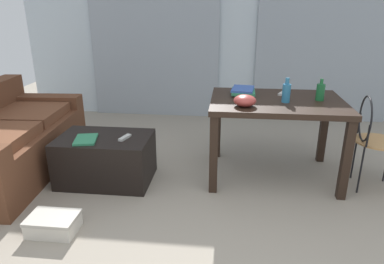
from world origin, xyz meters
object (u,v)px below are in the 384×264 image
at_px(wire_chair, 372,133).
at_px(bowl, 245,101).
at_px(tv_remote_primary, 125,138).
at_px(bottle_far, 286,92).
at_px(magazine, 86,139).
at_px(coffee_table, 106,159).
at_px(couch, 4,142).
at_px(tv_remote_on_table, 283,93).
at_px(bottle_near, 320,92).
at_px(shoebox, 53,224).
at_px(book_stack, 243,91).
at_px(craft_table, 276,111).

distance_m(wire_chair, bowl, 1.15).
xyz_separation_m(bowl, tv_remote_primary, (-1.05, -0.06, -0.36)).
relative_size(bottle_far, bowl, 1.13).
bearing_deg(tv_remote_primary, magazine, -149.13).
bearing_deg(wire_chair, coffee_table, -176.52).
distance_m(couch, wire_chair, 3.39).
distance_m(tv_remote_on_table, tv_remote_primary, 1.56).
relative_size(bottle_near, magazine, 0.76).
xyz_separation_m(wire_chair, shoebox, (-2.48, -0.97, -0.45)).
xyz_separation_m(coffee_table, magazine, (-0.13, -0.10, 0.23)).
distance_m(coffee_table, tv_remote_primary, 0.31).
xyz_separation_m(book_stack, shoebox, (-1.37, -1.27, -0.72)).
bearing_deg(wire_chair, bottle_far, 175.37).
bearing_deg(bottle_far, craft_table, 127.96).
relative_size(tv_remote_on_table, shoebox, 0.50).
height_order(couch, tv_remote_on_table, couch).
bearing_deg(wire_chair, shoebox, -158.69).
distance_m(coffee_table, book_stack, 1.44).
height_order(tv_remote_primary, magazine, tv_remote_primary).
relative_size(wire_chair, bottle_near, 4.33).
distance_m(craft_table, wire_chair, 0.83).
xyz_separation_m(wire_chair, tv_remote_primary, (-2.16, -0.17, -0.07)).
relative_size(coffee_table, bowl, 4.38).
bearing_deg(bottle_near, wire_chair, -20.09).
distance_m(wire_chair, tv_remote_primary, 2.17).
bearing_deg(bottle_far, tv_remote_primary, -170.90).
bearing_deg(bottle_near, book_stack, 167.95).
xyz_separation_m(tv_remote_primary, shoebox, (-0.32, -0.80, -0.38)).
height_order(couch, coffee_table, couch).
distance_m(couch, craft_table, 2.61).
distance_m(book_stack, magazine, 1.52).
bearing_deg(tv_remote_primary, craft_table, 29.53).
height_order(bottle_near, bottle_far, bottle_far).
xyz_separation_m(tv_remote_primary, magazine, (-0.33, -0.08, -0.00)).
bearing_deg(craft_table, magazine, -166.99).
distance_m(wire_chair, magazine, 2.50).
height_order(wire_chair, tv_remote_on_table, wire_chair).
bearing_deg(magazine, couch, 156.88).
bearing_deg(tv_remote_on_table, bottle_near, -8.77).
xyz_separation_m(coffee_table, craft_table, (1.55, 0.28, 0.43)).
distance_m(wire_chair, bottle_far, 0.82).
relative_size(couch, bowl, 9.42).
xyz_separation_m(craft_table, tv_remote_on_table, (0.08, 0.22, 0.11)).
relative_size(bottle_far, magazine, 0.84).
bearing_deg(wire_chair, couch, -178.56).
bearing_deg(coffee_table, tv_remote_primary, -6.05).
xyz_separation_m(coffee_table, bottle_near, (1.93, 0.30, 0.62)).
relative_size(tv_remote_primary, magazine, 0.60).
height_order(bowl, shoebox, bowl).
bearing_deg(shoebox, bottle_far, 30.71).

